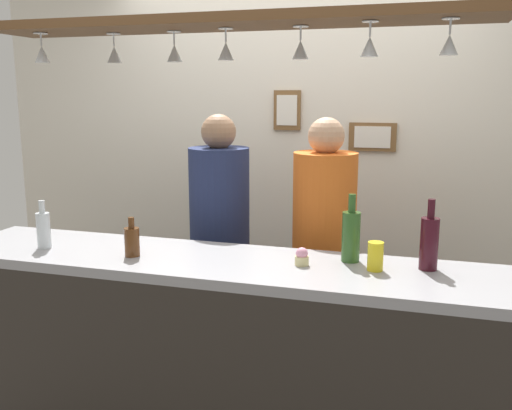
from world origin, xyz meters
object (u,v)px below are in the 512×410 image
Objects in this scene: bottle_beer_brown_stubby at (132,241)px; cupcake at (302,257)px; person_right_orange_shirt at (324,239)px; picture_frame_lower_pair at (372,137)px; drink_can at (375,256)px; picture_frame_crest at (287,110)px; bottle_soda_clear at (43,229)px; bottle_wine_dark_red at (429,242)px; person_left_navy_shirt at (220,230)px; bottle_champagne_green at (351,235)px.

bottle_beer_brown_stubby reaches higher than cupcake.
cupcake is at bearing -88.80° from person_right_orange_shirt.
picture_frame_lower_pair is at bearing 57.78° from bottle_beer_brown_stubby.
picture_frame_lower_pair is (-0.15, 1.37, 0.39)m from drink_can.
drink_can is at bearing 5.23° from bottle_beer_brown_stubby.
picture_frame_crest is at bearing 180.00° from picture_frame_lower_pair.
picture_frame_lower_pair is at bearing 0.00° from picture_frame_crest.
bottle_wine_dark_red reaches higher than bottle_soda_clear.
cupcake is at bearing -46.33° from person_left_navy_shirt.
bottle_soda_clear reaches higher than drink_can.
picture_frame_crest is (-0.71, 1.37, 0.55)m from drink_can.
person_left_navy_shirt is 21.13× the size of cupcake.
bottle_beer_brown_stubby is 0.77m from cupcake.
person_left_navy_shirt reaches higher than bottle_wine_dark_red.
person_left_navy_shirt is 5.49× the size of bottle_champagne_green.
bottle_wine_dark_red is 1.15× the size of picture_frame_crest.
picture_frame_lower_pair is (0.16, 1.39, 0.42)m from cupcake.
drink_can is (1.54, 0.10, -0.03)m from bottle_soda_clear.
bottle_champagne_green is 1.31m from picture_frame_lower_pair.
bottle_soda_clear is 0.88× the size of picture_frame_crest.
person_right_orange_shirt reaches higher than bottle_wine_dark_red.
bottle_champagne_green is at bearing -32.98° from person_left_navy_shirt.
bottle_champagne_green is (0.96, 0.20, 0.05)m from bottle_beer_brown_stubby.
person_right_orange_shirt is at bearing 91.20° from cupcake.
person_right_orange_shirt is 9.10× the size of bottle_beer_brown_stubby.
bottle_beer_brown_stubby is at bearing -168.11° from bottle_champagne_green.
person_left_navy_shirt is at bearing 48.99° from bottle_soda_clear.
person_left_navy_shirt is 0.60m from person_right_orange_shirt.
person_left_navy_shirt is at bearing 133.67° from cupcake.
picture_frame_lower_pair is at bearing 46.39° from bottle_soda_clear.
bottle_beer_brown_stubby reaches higher than drink_can.
picture_frame_crest reaches higher than bottle_wine_dark_red.
person_left_navy_shirt is 1.01× the size of person_right_orange_shirt.
bottle_beer_brown_stubby is at bearing -0.40° from bottle_soda_clear.
bottle_champagne_green is at bearing -88.52° from picture_frame_lower_pair.
bottle_soda_clear is 2.95× the size of cupcake.
drink_can is 1.43m from picture_frame_lower_pair.
bottle_soda_clear is at bearing -149.53° from person_right_orange_shirt.
bottle_beer_brown_stubby is 1.78m from picture_frame_lower_pair.
picture_frame_crest is (-0.40, 1.39, 0.58)m from cupcake.
drink_can is at bearing -34.21° from person_left_navy_shirt.
picture_frame_crest is (0.36, 1.47, 0.55)m from bottle_beer_brown_stubby.
bottle_wine_dark_red is (1.29, 0.18, 0.05)m from bottle_beer_brown_stubby.
bottle_beer_brown_stubby is 0.98m from bottle_champagne_green.
person_left_navy_shirt is 6.34× the size of picture_frame_crest.
person_left_navy_shirt is at bearing 77.87° from bottle_beer_brown_stubby.
picture_frame_crest is (-0.39, 0.75, 0.66)m from person_right_orange_shirt.
cupcake is (0.01, -0.64, 0.08)m from person_right_orange_shirt.
bottle_soda_clear is at bearing -133.61° from picture_frame_lower_pair.
drink_can is (0.32, -0.62, 0.11)m from person_right_orange_shirt.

